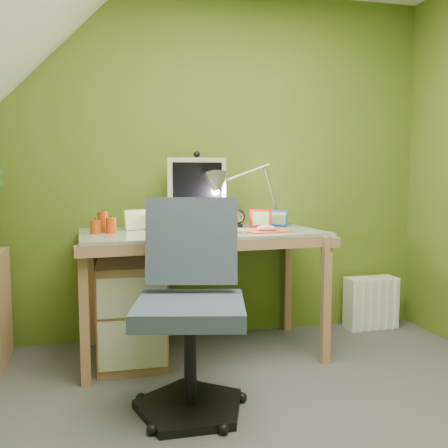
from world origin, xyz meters
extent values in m
cube|color=#567223|center=(0.00, 1.60, 1.20)|extent=(3.20, 0.01, 2.40)
cube|color=white|center=(-0.17, 1.09, 0.80)|extent=(0.47, 0.27, 0.02)
cube|color=#DF4222|center=(0.29, 1.09, 0.79)|extent=(0.30, 0.24, 0.01)
ellipsoid|color=silver|center=(0.29, 1.09, 0.81)|extent=(0.13, 0.09, 0.04)
cylinder|color=brown|center=(0.09, 1.15, 0.83)|extent=(0.08, 0.08, 0.09)
cube|color=#AD1B12|center=(0.33, 1.35, 0.85)|extent=(0.14, 0.07, 0.12)
cube|color=#164397|center=(0.47, 1.39, 0.84)|extent=(0.12, 0.09, 0.11)
cube|color=#BCCE8D|center=(-0.49, 1.37, 0.85)|extent=(0.14, 0.08, 0.13)
cube|color=white|center=(1.23, 1.46, 0.19)|extent=(0.38, 0.16, 0.38)
camera|label=1|loc=(-0.60, -1.67, 1.11)|focal=38.00mm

